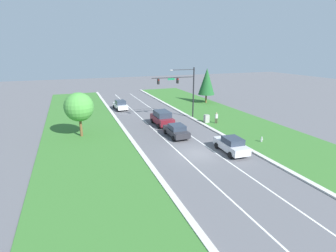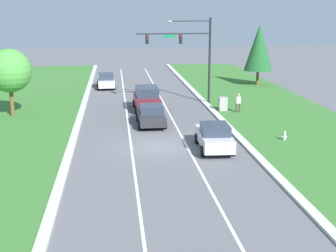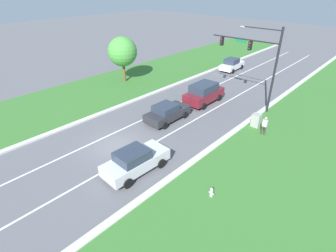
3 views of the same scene
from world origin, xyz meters
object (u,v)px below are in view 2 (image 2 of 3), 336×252
Objects in this scene: burgundy_suv at (147,98)px; silver_sedan at (214,137)px; traffic_signal_mast at (189,48)px; fire_hydrant at (284,136)px; conifer_near_right_tree at (259,48)px; charcoal_sedan at (151,115)px; utility_cabinet at (223,104)px; white_sedan at (106,81)px; oak_near_left_tree at (9,71)px; pedestrian at (238,102)px.

burgundy_suv is 12.91m from silver_sedan.
traffic_signal_mast reaches higher than fire_hydrant.
burgundy_suv reaches higher than silver_sedan.
traffic_signal_mast is at bearing -134.45° from conifer_near_right_tree.
utility_cabinet is (6.60, 4.27, -0.18)m from charcoal_sedan.
traffic_signal_mast reaches higher than white_sedan.
white_sedan is 17.78m from conifer_near_right_tree.
traffic_signal_mast reaches higher than conifer_near_right_tree.
traffic_signal_mast is 1.42× the size of oak_near_left_tree.
utility_cabinet is 1.77× the size of fire_hydrant.
burgundy_suv is 6.83× the size of fire_hydrant.
oak_near_left_tree is (-7.47, -13.56, 2.95)m from white_sedan.
charcoal_sedan reaches higher than utility_cabinet.
oak_near_left_tree reaches higher than fire_hydrant.
conifer_near_right_tree reaches higher than pedestrian.
fire_hydrant is (0.85, -8.87, -0.59)m from pedestrian.
traffic_signal_mast is at bearing 124.80° from utility_cabinet.
conifer_near_right_tree is at bearing -3.42° from white_sedan.
utility_cabinet is at bearing 0.28° from oak_near_left_tree.
charcoal_sedan is at bearing 21.26° from pedestrian.
utility_cabinet is at bearing -12.48° from burgundy_suv.
conifer_near_right_tree reaches higher than white_sedan.
white_sedan is 25.63m from silver_sedan.
oak_near_left_tree reaches higher than white_sedan.
fire_hydrant is at bearing -33.00° from charcoal_sedan.
silver_sedan is at bearing -37.18° from oak_near_left_tree.
white_sedan is (-3.74, 12.16, -0.22)m from burgundy_suv.
pedestrian is at bearing -54.62° from white_sedan.
charcoal_sedan is 0.80× the size of oak_near_left_tree.
utility_cabinet reaches higher than fire_hydrant.
conifer_near_right_tree is at bearing -115.43° from pedestrian.
conifer_near_right_tree reaches higher than burgundy_suv.
traffic_signal_mast is at bearing 108.43° from fire_hydrant.
oak_near_left_tree reaches higher than burgundy_suv.
charcoal_sedan is at bearing -117.95° from traffic_signal_mast.
conifer_near_right_tree is (5.20, 23.11, 4.01)m from fire_hydrant.
utility_cabinet is at bearing -40.88° from pedestrian.
oak_near_left_tree is at bearing -179.72° from utility_cabinet.
charcoal_sedan is 6.41× the size of fire_hydrant.
traffic_signal_mast is 13.77m from conifer_near_right_tree.
utility_cabinet is 1.46m from pedestrian.
utility_cabinet is (2.46, -3.53, -4.62)m from traffic_signal_mast.
burgundy_suv is at bearing 168.60° from utility_cabinet.
white_sedan is at bearing 61.16° from oak_near_left_tree.
charcoal_sedan is at bearing -81.35° from white_sedan.
white_sedan is 3.63× the size of utility_cabinet.
conifer_near_right_tree reaches higher than utility_cabinet.
fire_hydrant is at bearing -26.16° from oak_near_left_tree.
pedestrian is at bearing 95.50° from fire_hydrant.
silver_sedan reaches higher than charcoal_sedan.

